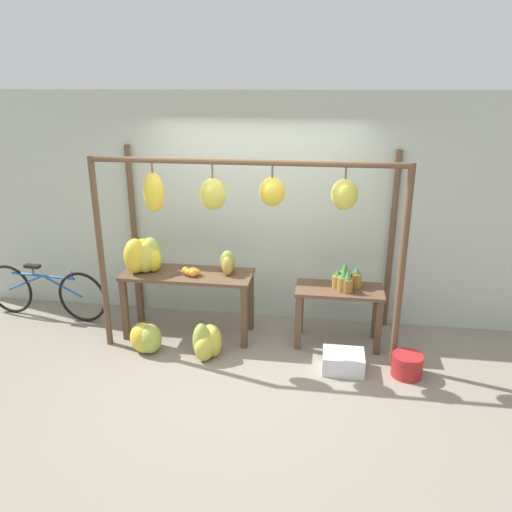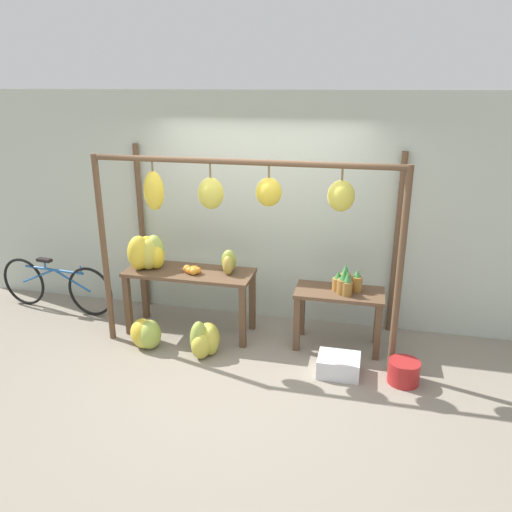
{
  "view_description": "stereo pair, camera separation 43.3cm",
  "coord_description": "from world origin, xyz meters",
  "px_view_note": "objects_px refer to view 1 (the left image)",
  "views": [
    {
      "loc": [
        0.84,
        -4.48,
        2.87
      ],
      "look_at": [
        0.06,
        0.74,
        1.03
      ],
      "focal_mm": 35.0,
      "sensor_mm": 36.0,
      "label": 1
    },
    {
      "loc": [
        1.27,
        -4.4,
        2.87
      ],
      "look_at": [
        0.06,
        0.74,
        1.03
      ],
      "focal_mm": 35.0,
      "sensor_mm": 36.0,
      "label": 2
    }
  ],
  "objects_px": {
    "banana_pile_ground_left": "(146,339)",
    "blue_bucket": "(407,365)",
    "banana_pile_on_table": "(144,256)",
    "pineapple_cluster": "(346,279)",
    "parked_bicycle": "(45,292)",
    "orange_pile": "(191,272)",
    "banana_pile_ground_right": "(208,342)",
    "papaya_pile": "(228,263)",
    "fruit_crate_white": "(343,361)"
  },
  "relations": [
    {
      "from": "pineapple_cluster",
      "to": "blue_bucket",
      "type": "bearing_deg",
      "value": -42.09
    },
    {
      "from": "banana_pile_on_table",
      "to": "orange_pile",
      "type": "distance_m",
      "value": 0.58
    },
    {
      "from": "parked_bicycle",
      "to": "papaya_pile",
      "type": "bearing_deg",
      "value": -2.78
    },
    {
      "from": "orange_pile",
      "to": "pineapple_cluster",
      "type": "bearing_deg",
      "value": 2.78
    },
    {
      "from": "blue_bucket",
      "to": "papaya_pile",
      "type": "distance_m",
      "value": 2.23
    },
    {
      "from": "banana_pile_on_table",
      "to": "fruit_crate_white",
      "type": "bearing_deg",
      "value": -12.91
    },
    {
      "from": "blue_bucket",
      "to": "papaya_pile",
      "type": "relative_size",
      "value": 1.18
    },
    {
      "from": "orange_pile",
      "to": "parked_bicycle",
      "type": "xyz_separation_m",
      "value": [
        -2.0,
        0.23,
        -0.48
      ]
    },
    {
      "from": "orange_pile",
      "to": "pineapple_cluster",
      "type": "xyz_separation_m",
      "value": [
        1.75,
        0.09,
        -0.03
      ]
    },
    {
      "from": "fruit_crate_white",
      "to": "parked_bicycle",
      "type": "distance_m",
      "value": 3.84
    },
    {
      "from": "banana_pile_ground_left",
      "to": "parked_bicycle",
      "type": "xyz_separation_m",
      "value": [
        -1.57,
        0.66,
        0.19
      ]
    },
    {
      "from": "banana_pile_ground_left",
      "to": "orange_pile",
      "type": "bearing_deg",
      "value": 45.41
    },
    {
      "from": "banana_pile_ground_left",
      "to": "fruit_crate_white",
      "type": "bearing_deg",
      "value": -1.49
    },
    {
      "from": "orange_pile",
      "to": "banana_pile_ground_right",
      "type": "relative_size",
      "value": 0.47
    },
    {
      "from": "banana_pile_on_table",
      "to": "orange_pile",
      "type": "bearing_deg",
      "value": -3.78
    },
    {
      "from": "pineapple_cluster",
      "to": "parked_bicycle",
      "type": "relative_size",
      "value": 0.19
    },
    {
      "from": "banana_pile_on_table",
      "to": "blue_bucket",
      "type": "height_order",
      "value": "banana_pile_on_table"
    },
    {
      "from": "orange_pile",
      "to": "blue_bucket",
      "type": "xyz_separation_m",
      "value": [
        2.4,
        -0.5,
        -0.71
      ]
    },
    {
      "from": "banana_pile_ground_left",
      "to": "parked_bicycle",
      "type": "distance_m",
      "value": 1.72
    },
    {
      "from": "pineapple_cluster",
      "to": "blue_bucket",
      "type": "relative_size",
      "value": 1.03
    },
    {
      "from": "banana_pile_ground_left",
      "to": "blue_bucket",
      "type": "bearing_deg",
      "value": -1.31
    },
    {
      "from": "orange_pile",
      "to": "blue_bucket",
      "type": "height_order",
      "value": "orange_pile"
    },
    {
      "from": "orange_pile",
      "to": "parked_bicycle",
      "type": "height_order",
      "value": "orange_pile"
    },
    {
      "from": "orange_pile",
      "to": "banana_pile_ground_right",
      "type": "xyz_separation_m",
      "value": [
        0.28,
        -0.43,
        -0.65
      ]
    },
    {
      "from": "fruit_crate_white",
      "to": "orange_pile",
      "type": "bearing_deg",
      "value": 164.29
    },
    {
      "from": "fruit_crate_white",
      "to": "blue_bucket",
      "type": "relative_size",
      "value": 1.36
    },
    {
      "from": "banana_pile_on_table",
      "to": "blue_bucket",
      "type": "xyz_separation_m",
      "value": [
        2.96,
        -0.54,
        -0.86
      ]
    },
    {
      "from": "papaya_pile",
      "to": "parked_bicycle",
      "type": "bearing_deg",
      "value": 177.22
    },
    {
      "from": "blue_bucket",
      "to": "parked_bicycle",
      "type": "height_order",
      "value": "parked_bicycle"
    },
    {
      "from": "banana_pile_on_table",
      "to": "fruit_crate_white",
      "type": "height_order",
      "value": "banana_pile_on_table"
    },
    {
      "from": "banana_pile_on_table",
      "to": "pineapple_cluster",
      "type": "height_order",
      "value": "banana_pile_on_table"
    },
    {
      "from": "banana_pile_on_table",
      "to": "banana_pile_ground_left",
      "type": "xyz_separation_m",
      "value": [
        0.13,
        -0.47,
        -0.81
      ]
    },
    {
      "from": "banana_pile_ground_right",
      "to": "parked_bicycle",
      "type": "xyz_separation_m",
      "value": [
        -2.29,
        0.66,
        0.17
      ]
    },
    {
      "from": "banana_pile_ground_right",
      "to": "blue_bucket",
      "type": "height_order",
      "value": "banana_pile_ground_right"
    },
    {
      "from": "orange_pile",
      "to": "papaya_pile",
      "type": "distance_m",
      "value": 0.43
    },
    {
      "from": "banana_pile_on_table",
      "to": "pineapple_cluster",
      "type": "relative_size",
      "value": 1.51
    },
    {
      "from": "banana_pile_ground_left",
      "to": "pineapple_cluster",
      "type": "bearing_deg",
      "value": 13.44
    },
    {
      "from": "orange_pile",
      "to": "parked_bicycle",
      "type": "relative_size",
      "value": 0.13
    },
    {
      "from": "pineapple_cluster",
      "to": "parked_bicycle",
      "type": "bearing_deg",
      "value": 177.83
    },
    {
      "from": "banana_pile_ground_left",
      "to": "papaya_pile",
      "type": "xyz_separation_m",
      "value": [
        0.84,
        0.55,
        0.75
      ]
    },
    {
      "from": "banana_pile_on_table",
      "to": "banana_pile_ground_left",
      "type": "height_order",
      "value": "banana_pile_on_table"
    },
    {
      "from": "pineapple_cluster",
      "to": "banana_pile_ground_left",
      "type": "relative_size",
      "value": 0.75
    },
    {
      "from": "banana_pile_on_table",
      "to": "banana_pile_ground_right",
      "type": "height_order",
      "value": "banana_pile_on_table"
    },
    {
      "from": "banana_pile_on_table",
      "to": "banana_pile_ground_right",
      "type": "distance_m",
      "value": 1.25
    },
    {
      "from": "banana_pile_ground_right",
      "to": "blue_bucket",
      "type": "xyz_separation_m",
      "value": [
        2.12,
        -0.07,
        -0.06
      ]
    },
    {
      "from": "blue_bucket",
      "to": "pineapple_cluster",
      "type": "bearing_deg",
      "value": 137.91
    },
    {
      "from": "banana_pile_on_table",
      "to": "blue_bucket",
      "type": "bearing_deg",
      "value": -10.3
    },
    {
      "from": "fruit_crate_white",
      "to": "banana_pile_ground_left",
      "type": "bearing_deg",
      "value": 178.51
    },
    {
      "from": "pineapple_cluster",
      "to": "banana_pile_ground_left",
      "type": "bearing_deg",
      "value": -166.56
    },
    {
      "from": "banana_pile_ground_right",
      "to": "fruit_crate_white",
      "type": "relative_size",
      "value": 1.12
    }
  ]
}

